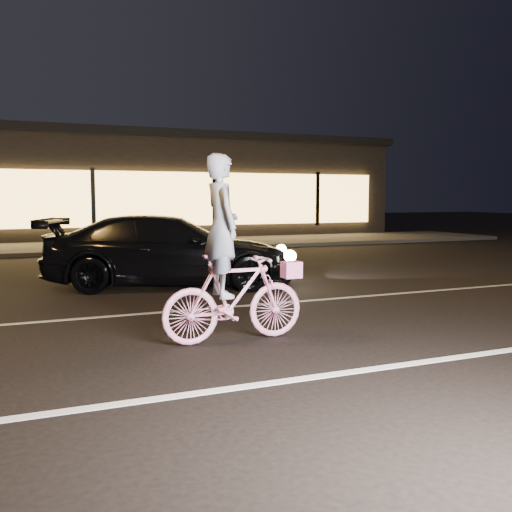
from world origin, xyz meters
name	(u,v)px	position (x,y,z in m)	size (l,w,h in m)	color
ground	(256,340)	(0.00, 0.00, 0.00)	(90.00, 90.00, 0.00)	black
lane_stripe_near	(318,377)	(0.00, -1.50, 0.00)	(60.00, 0.12, 0.01)	silver
lane_stripe_far	(204,309)	(0.00, 2.00, 0.00)	(60.00, 0.10, 0.01)	gray
sidewalk	(102,247)	(0.00, 13.00, 0.06)	(30.00, 4.00, 0.12)	#383533
storefront	(80,186)	(0.00, 18.97, 2.15)	(25.40, 8.42, 4.20)	black
cyclist	(231,276)	(-0.30, 0.04, 0.76)	(1.71, 0.59, 2.15)	#F63782
sedan	(170,251)	(0.09, 4.37, 0.66)	(4.93, 3.16, 1.33)	black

